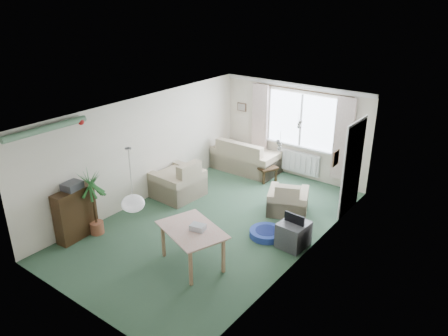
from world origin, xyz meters
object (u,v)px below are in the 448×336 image
Objects in this scene: dining_table at (192,247)px; pet_bed at (266,233)px; armchair_left at (178,178)px; bookshelf at (75,214)px; houseplant at (94,203)px; tv_cube at (293,234)px; coffee_table at (262,171)px; sofa at (246,155)px; armchair_corner at (288,196)px.

pet_bed is (0.56, 1.57, -0.28)m from dining_table.
bookshelf reaches higher than armchair_left.
tv_cube is (3.35, 1.94, -0.43)m from houseplant.
coffee_table is 1.27× the size of pet_bed.
armchair_corner is (2.04, -1.40, -0.06)m from sofa.
coffee_table is 4.47m from houseplant.
bookshelf is (-0.75, -4.78, 0.08)m from sofa.
sofa is 4.84m from bookshelf.
armchair_left is 2.56m from bookshelf.
houseplant is at bearing 26.63° from armchair_corner.
bookshelf is at bearing -164.51° from dining_table.
pet_bed is (-0.58, -0.01, -0.18)m from tv_cube.
tv_cube is at bearing 100.32° from armchair_corner.
houseplant is 3.89m from tv_cube.
armchair_left reaches higher than tv_cube.
sofa is at bearing 82.91° from houseplant.
coffee_table is (1.00, 2.07, -0.27)m from armchair_left.
armchair_left is at bearing 86.14° from houseplant.
bookshelf reaches higher than coffee_table.
coffee_table is at bearing -63.39° from armchair_corner.
armchair_corner is at bearing 111.90° from armchair_left.
sofa is 1.28× the size of houseplant.
sofa is 3.78m from tv_cube.
sofa is 3.39m from pet_bed.
bookshelf is (-1.34, -4.60, 0.32)m from coffee_table.
armchair_corner is 4.03m from houseplant.
armchair_left reaches higher than armchair_corner.
armchair_corner is at bearing -40.20° from coffee_table.
bookshelf is 0.92× the size of dining_table.
armchair_left is 1.87× the size of tv_cube.
pet_bed is at bearing -175.48° from tv_cube.
dining_table is at bearing -75.01° from coffee_table.
armchair_corner is 1.90m from coffee_table.
coffee_table is 2.87m from pet_bed.
pet_bed is at bearing 34.86° from houseplant.
dining_table reaches higher than pet_bed.
armchair_left is 1.21× the size of coffee_table.
sofa is at bearing 131.00° from pet_bed.
armchair_corner is 1.53× the size of tv_cube.
pet_bed is at bearing 86.27° from armchair_left.
bookshelf is 3.74m from pet_bed.
sofa is 3.18× the size of tv_cube.
dining_table is 2.03× the size of tv_cube.
houseplant is at bearing -1.19° from armchair_left.
sofa is 2.60× the size of pet_bed.
armchair_left is at bearing 77.67° from bookshelf.
sofa is at bearing -57.60° from armchair_corner.
houseplant reaches higher than bookshelf.
dining_table is 1.69m from pet_bed.
bookshelf reaches higher than sofa.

